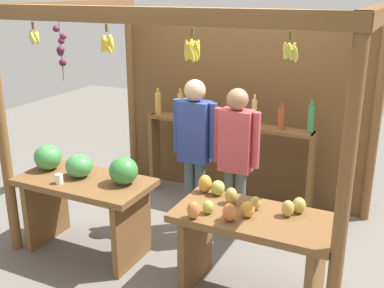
{
  "coord_description": "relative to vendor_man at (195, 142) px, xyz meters",
  "views": [
    {
      "loc": [
        1.84,
        -4.02,
        2.46
      ],
      "look_at": [
        0.0,
        -0.22,
        1.05
      ],
      "focal_mm": 43.72,
      "sensor_mm": 36.0,
      "label": 1
    }
  ],
  "objects": [
    {
      "name": "market_stall",
      "position": [
        0.12,
        0.39,
        0.41
      ],
      "size": [
        3.16,
        2.28,
        2.34
      ],
      "color": "brown",
      "rests_on": "ground"
    },
    {
      "name": "ground_plane",
      "position": [
        0.12,
        -0.1,
        -0.97
      ],
      "size": [
        12.0,
        12.0,
        0.0
      ],
      "primitive_type": "plane",
      "color": "slate",
      "rests_on": "ground"
    },
    {
      "name": "bottle_shelf_unit",
      "position": [
        0.08,
        0.72,
        -0.16
      ],
      "size": [
        2.03,
        0.22,
        1.36
      ],
      "color": "brown",
      "rests_on": "ground"
    },
    {
      "name": "fruit_counter_right",
      "position": [
        0.93,
        -0.9,
        -0.38
      ],
      "size": [
        1.28,
        0.65,
        0.92
      ],
      "color": "brown",
      "rests_on": "ground"
    },
    {
      "name": "fruit_counter_left",
      "position": [
        -0.73,
        -0.89,
        -0.31
      ],
      "size": [
        1.29,
        0.64,
        1.02
      ],
      "color": "brown",
      "rests_on": "ground"
    },
    {
      "name": "vendor_woman",
      "position": [
        0.46,
        -0.01,
        -0.03
      ],
      "size": [
        0.48,
        0.21,
        1.57
      ],
      "rotation": [
        0.0,
        0.0,
        -0.19
      ],
      "color": "#535D54",
      "rests_on": "ground"
    },
    {
      "name": "vendor_man",
      "position": [
        0.0,
        0.0,
        0.0
      ],
      "size": [
        0.48,
        0.22,
        1.61
      ],
      "rotation": [
        0.0,
        0.0,
        -0.11
      ],
      "color": "#4A5C5E",
      "rests_on": "ground"
    }
  ]
}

